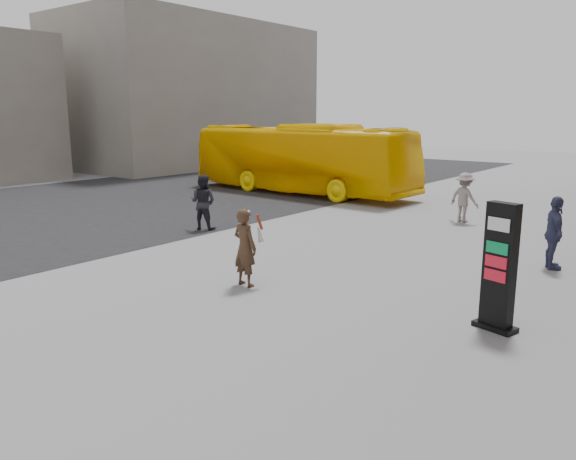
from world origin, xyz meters
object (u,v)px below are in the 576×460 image
Objects in this scene: bus at (300,159)px; pedestrian_b at (464,198)px; pedestrian_c at (554,233)px; pedestrian_a at (203,202)px; woman at (245,246)px; info_pylon at (500,267)px.

bus is 9.19m from pedestrian_b.
pedestrian_a is at bearing 73.85° from pedestrian_c.
info_pylon is at bearing -166.54° from woman.
info_pylon is at bearing 155.67° from pedestrian_c.
woman is at bearing -156.57° from info_pylon.
bus is 9.19m from pedestrian_a.
info_pylon is 1.32× the size of pedestrian_b.
pedestrian_c is (12.84, -6.84, -0.72)m from bus.
pedestrian_c is at bearing -115.22° from bus.
bus is 6.48× the size of pedestrian_c.
pedestrian_b is at bearing -151.90° from pedestrian_a.
pedestrian_a is 9.01m from pedestrian_b.
pedestrian_b is 0.96× the size of pedestrian_c.
woman is 10.23m from pedestrian_b.
info_pylon is 1.31× the size of woman.
pedestrian_c reaches higher than pedestrian_b.
pedestrian_c is at bearing 147.72° from pedestrian_b.
bus reaches higher than woman.
pedestrian_c is at bearing 172.75° from pedestrian_a.
pedestrian_a is 1.00× the size of pedestrian_c.
woman is at bearing 111.50° from pedestrian_c.
bus reaches higher than pedestrian_a.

